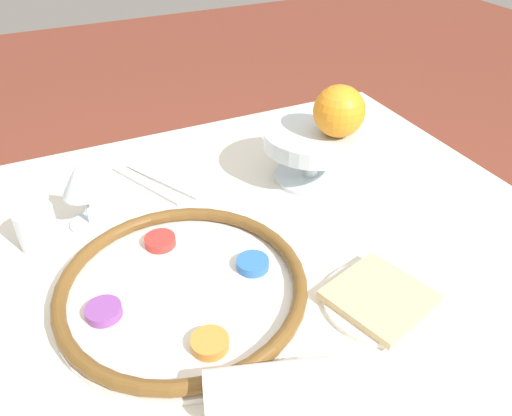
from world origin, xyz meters
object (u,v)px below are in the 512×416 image
Objects in this scene: wine_glass at (81,182)px; napkin_roll at (269,386)px; seder_plate at (182,287)px; fruit_stand at (312,143)px; orange_fruit at (339,111)px; cup_near at (37,228)px; bread_plate at (379,299)px.

napkin_roll is (0.12, -0.42, -0.06)m from wine_glass.
fruit_stand is at bearing 30.98° from seder_plate.
orange_fruit reaches higher than seder_plate.
wine_glass is 1.32× the size of orange_fruit.
cup_near is at bearing 178.85° from fruit_stand.
seder_plate is 0.27m from bread_plate.
wine_glass is at bearing 132.68° from bread_plate.
orange_fruit is (0.43, -0.07, 0.06)m from wine_glass.
seder_plate reaches higher than bread_plate.
orange_fruit is (0.03, -0.03, 0.07)m from fruit_stand.
bread_plate is at bearing -47.32° from wine_glass.
wine_glass is 0.44m from napkin_roll.
bread_plate is (0.32, -0.35, -0.07)m from wine_glass.
seder_plate is 2.25× the size of bread_plate.
seder_plate is at bearing -155.67° from orange_fruit.
napkin_roll is 0.44m from cup_near.
seder_plate is at bearing -68.59° from wine_glass.
seder_plate is 0.37m from fruit_stand.
cup_near is at bearing -163.72° from wine_glass.
napkin_roll reaches higher than bread_plate.
bread_plate is (-0.10, -0.28, -0.14)m from orange_fruit.
seder_plate is 0.25m from wine_glass.
cup_near is at bearing 117.04° from napkin_roll.
cup_near is (-0.20, 0.39, 0.01)m from napkin_roll.
seder_plate is 2.28× the size of napkin_roll.
orange_fruit is (0.34, 0.15, 0.13)m from seder_plate.
wine_glass is 0.10m from cup_near.
cup_near is at bearing 130.03° from seder_plate.
fruit_stand reaches higher than bread_plate.
wine_glass is at bearing 16.28° from cup_near.
bread_plate is 0.21m from napkin_roll.
wine_glass reaches higher than seder_plate.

